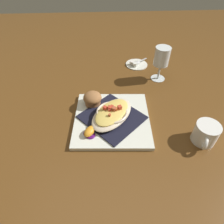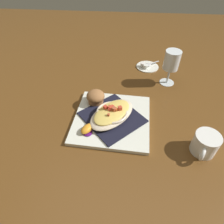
{
  "view_description": "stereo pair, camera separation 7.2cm",
  "coord_description": "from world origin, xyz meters",
  "px_view_note": "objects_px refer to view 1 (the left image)",
  "views": [
    {
      "loc": [
        0.03,
        0.52,
        0.55
      ],
      "look_at": [
        0.0,
        0.0,
        0.05
      ],
      "focal_mm": 30.99,
      "sensor_mm": 36.0,
      "label": 1
    },
    {
      "loc": [
        -0.04,
        0.52,
        0.55
      ],
      "look_at": [
        0.0,
        0.0,
        0.05
      ],
      "focal_mm": 30.99,
      "sensor_mm": 36.0,
      "label": 2
    }
  ],
  "objects_px": {
    "muffin": "(93,99)",
    "creamer_saucer": "(137,64)",
    "stemmed_glass": "(162,58)",
    "creamer_cup_1": "(135,64)",
    "orange_garnish": "(90,132)",
    "spoon": "(137,62)",
    "creamer_cup_0": "(132,63)",
    "square_plate": "(112,119)",
    "coffee_mug": "(205,134)",
    "gratin_dish": "(112,113)"
  },
  "relations": [
    {
      "from": "creamer_saucer",
      "to": "gratin_dish",
      "type": "bearing_deg",
      "value": 68.94
    },
    {
      "from": "square_plate",
      "to": "spoon",
      "type": "height_order",
      "value": "spoon"
    },
    {
      "from": "orange_garnish",
      "to": "creamer_saucer",
      "type": "xyz_separation_m",
      "value": [
        -0.24,
        -0.48,
        -0.02
      ]
    },
    {
      "from": "coffee_mug",
      "to": "stemmed_glass",
      "type": "xyz_separation_m",
      "value": [
        0.07,
        -0.39,
        0.08
      ]
    },
    {
      "from": "muffin",
      "to": "creamer_cup_1",
      "type": "height_order",
      "value": "muffin"
    },
    {
      "from": "muffin",
      "to": "creamer_cup_0",
      "type": "distance_m",
      "value": 0.38
    },
    {
      "from": "coffee_mug",
      "to": "stemmed_glass",
      "type": "relative_size",
      "value": 0.66
    },
    {
      "from": "coffee_mug",
      "to": "creamer_cup_1",
      "type": "distance_m",
      "value": 0.53
    },
    {
      "from": "muffin",
      "to": "creamer_saucer",
      "type": "bearing_deg",
      "value": -125.54
    },
    {
      "from": "creamer_cup_0",
      "to": "gratin_dish",
      "type": "bearing_deg",
      "value": 72.02
    },
    {
      "from": "creamer_cup_1",
      "to": "muffin",
      "type": "bearing_deg",
      "value": 53.99
    },
    {
      "from": "coffee_mug",
      "to": "creamer_cup_1",
      "type": "bearing_deg",
      "value": -71.14
    },
    {
      "from": "orange_garnish",
      "to": "spoon",
      "type": "xyz_separation_m",
      "value": [
        -0.24,
        -0.48,
        -0.01
      ]
    },
    {
      "from": "square_plate",
      "to": "coffee_mug",
      "type": "relative_size",
      "value": 2.69
    },
    {
      "from": "square_plate",
      "to": "creamer_cup_1",
      "type": "height_order",
      "value": "creamer_cup_1"
    },
    {
      "from": "muffin",
      "to": "orange_garnish",
      "type": "xyz_separation_m",
      "value": [
        0.01,
        0.16,
        -0.02
      ]
    },
    {
      "from": "stemmed_glass",
      "to": "creamer_cup_1",
      "type": "xyz_separation_m",
      "value": [
        0.1,
        -0.11,
        -0.09
      ]
    },
    {
      "from": "coffee_mug",
      "to": "creamer_cup_0",
      "type": "relative_size",
      "value": 4.44
    },
    {
      "from": "muffin",
      "to": "creamer_saucer",
      "type": "distance_m",
      "value": 0.4
    },
    {
      "from": "creamer_cup_0",
      "to": "creamer_cup_1",
      "type": "relative_size",
      "value": 1.0
    },
    {
      "from": "orange_garnish",
      "to": "coffee_mug",
      "type": "distance_m",
      "value": 0.4
    },
    {
      "from": "gratin_dish",
      "to": "creamer_cup_0",
      "type": "relative_size",
      "value": 9.63
    },
    {
      "from": "stemmed_glass",
      "to": "creamer_cup_0",
      "type": "bearing_deg",
      "value": -49.2
    },
    {
      "from": "gratin_dish",
      "to": "creamer_saucer",
      "type": "xyz_separation_m",
      "value": [
        -0.16,
        -0.41,
        -0.03
      ]
    },
    {
      "from": "square_plate",
      "to": "stemmed_glass",
      "type": "xyz_separation_m",
      "value": [
        -0.24,
        -0.27,
        0.1
      ]
    },
    {
      "from": "stemmed_glass",
      "to": "creamer_cup_1",
      "type": "bearing_deg",
      "value": -48.34
    },
    {
      "from": "spoon",
      "to": "creamer_saucer",
      "type": "bearing_deg",
      "value": 35.26
    },
    {
      "from": "orange_garnish",
      "to": "creamer_cup_1",
      "type": "relative_size",
      "value": 2.79
    },
    {
      "from": "square_plate",
      "to": "creamer_saucer",
      "type": "height_order",
      "value": "square_plate"
    },
    {
      "from": "coffee_mug",
      "to": "spoon",
      "type": "bearing_deg",
      "value": -73.59
    },
    {
      "from": "square_plate",
      "to": "orange_garnish",
      "type": "distance_m",
      "value": 0.11
    },
    {
      "from": "spoon",
      "to": "creamer_cup_0",
      "type": "height_order",
      "value": "creamer_cup_0"
    },
    {
      "from": "stemmed_glass",
      "to": "creamer_saucer",
      "type": "xyz_separation_m",
      "value": [
        0.09,
        -0.13,
        -0.11
      ]
    },
    {
      "from": "muffin",
      "to": "stemmed_glass",
      "type": "xyz_separation_m",
      "value": [
        -0.32,
        -0.19,
        0.07
      ]
    },
    {
      "from": "gratin_dish",
      "to": "stemmed_glass",
      "type": "height_order",
      "value": "stemmed_glass"
    },
    {
      "from": "square_plate",
      "to": "creamer_cup_0",
      "type": "xyz_separation_m",
      "value": [
        -0.13,
        -0.4,
        0.01
      ]
    },
    {
      "from": "square_plate",
      "to": "creamer_cup_1",
      "type": "bearing_deg",
      "value": -110.56
    },
    {
      "from": "orange_garnish",
      "to": "spoon",
      "type": "relative_size",
      "value": 0.78
    },
    {
      "from": "muffin",
      "to": "orange_garnish",
      "type": "relative_size",
      "value": 1.11
    },
    {
      "from": "orange_garnish",
      "to": "creamer_cup_0",
      "type": "bearing_deg",
      "value": -114.14
    },
    {
      "from": "creamer_cup_0",
      "to": "creamer_cup_1",
      "type": "bearing_deg",
      "value": 125.26
    },
    {
      "from": "gratin_dish",
      "to": "coffee_mug",
      "type": "distance_m",
      "value": 0.33
    },
    {
      "from": "creamer_saucer",
      "to": "muffin",
      "type": "bearing_deg",
      "value": 54.46
    },
    {
      "from": "muffin",
      "to": "creamer_cup_1",
      "type": "distance_m",
      "value": 0.37
    },
    {
      "from": "square_plate",
      "to": "creamer_saucer",
      "type": "bearing_deg",
      "value": -111.06
    },
    {
      "from": "square_plate",
      "to": "coffee_mug",
      "type": "xyz_separation_m",
      "value": [
        -0.31,
        0.12,
        0.03
      ]
    },
    {
      "from": "stemmed_glass",
      "to": "spoon",
      "type": "bearing_deg",
      "value": -58.73
    },
    {
      "from": "creamer_cup_1",
      "to": "spoon",
      "type": "bearing_deg",
      "value": -122.23
    },
    {
      "from": "coffee_mug",
      "to": "spoon",
      "type": "xyz_separation_m",
      "value": [
        0.15,
        -0.52,
        -0.02
      ]
    },
    {
      "from": "creamer_saucer",
      "to": "creamer_cup_0",
      "type": "bearing_deg",
      "value": 9.48
    }
  ]
}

